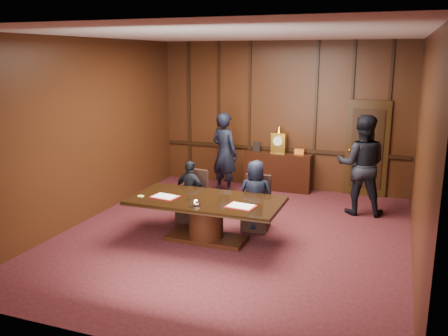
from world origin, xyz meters
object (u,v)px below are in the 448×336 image
at_px(witness_right, 361,165).
at_px(witness_left, 225,153).
at_px(sideboard, 278,170).
at_px(signatory_right, 255,196).
at_px(conference_table, 206,213).
at_px(signatory_left, 191,192).

bearing_deg(witness_right, witness_left, -12.32).
bearing_deg(sideboard, signatory_right, -84.45).
xyz_separation_m(conference_table, signatory_left, (-0.65, 0.80, 0.09)).
height_order(signatory_left, witness_right, witness_right).
relative_size(conference_table, signatory_left, 2.17).
distance_m(conference_table, signatory_left, 1.04).
distance_m(sideboard, signatory_right, 2.83).
distance_m(sideboard, witness_right, 2.36).
distance_m(signatory_right, witness_right, 2.42).
bearing_deg(witness_right, signatory_left, 23.97).
distance_m(sideboard, conference_table, 3.63).
relative_size(conference_table, witness_left, 1.38).
distance_m(sideboard, signatory_left, 3.00).
distance_m(signatory_right, witness_left, 2.49).
bearing_deg(sideboard, conference_table, -95.95).
relative_size(sideboard, signatory_left, 1.32).
bearing_deg(conference_table, witness_left, 104.06).
xyz_separation_m(sideboard, signatory_right, (0.27, -2.81, 0.18)).
relative_size(conference_table, witness_right, 1.29).
xyz_separation_m(sideboard, signatory_left, (-1.03, -2.81, 0.12)).
distance_m(signatory_left, witness_left, 2.10).
relative_size(sideboard, conference_table, 0.61).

